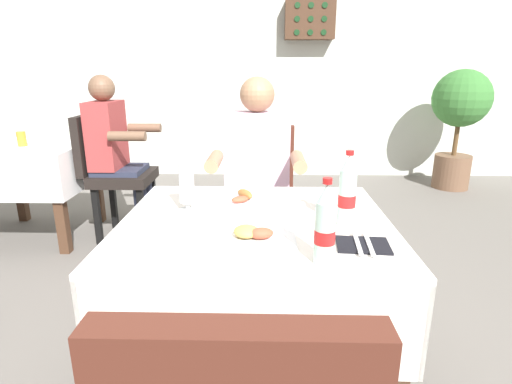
{
  "coord_description": "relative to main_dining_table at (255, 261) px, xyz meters",
  "views": [
    {
      "loc": [
        0.06,
        -1.28,
        1.29
      ],
      "look_at": [
        0.03,
        0.29,
        0.82
      ],
      "focal_mm": 28.62,
      "sensor_mm": 36.0,
      "label": 1
    }
  ],
  "objects": [
    {
      "name": "wall_bottle_rack",
      "position": [
        0.53,
        3.52,
        1.27
      ],
      "size": [
        0.56,
        0.21,
        0.42
      ],
      "color": "#472D1E"
    },
    {
      "name": "seated_diner_far",
      "position": [
        -0.01,
        0.74,
        0.14
      ],
      "size": [
        0.5,
        0.46,
        1.26
      ],
      "color": "#282D42",
      "rests_on": "ground"
    },
    {
      "name": "cola_bottle_secondary",
      "position": [
        0.21,
        -0.36,
        0.29
      ],
      "size": [
        0.06,
        0.06,
        0.26
      ],
      "color": "silver",
      "rests_on": "main_dining_table"
    },
    {
      "name": "background_chair_right",
      "position": [
        -1.16,
        1.58,
        -0.01
      ],
      "size": [
        0.5,
        0.44,
        0.97
      ],
      "color": "black",
      "rests_on": "ground"
    },
    {
      "name": "beer_glass_left",
      "position": [
        -0.28,
        0.1,
        0.28
      ],
      "size": [
        0.07,
        0.07,
        0.2
      ],
      "color": "white",
      "rests_on": "main_dining_table"
    },
    {
      "name": "main_dining_table",
      "position": [
        0.0,
        0.0,
        0.0
      ],
      "size": [
        1.02,
        0.91,
        0.74
      ],
      "color": "white",
      "rests_on": "ground"
    },
    {
      "name": "potted_plant_corner",
      "position": [
        2.14,
        3.08,
        0.27
      ],
      "size": [
        0.61,
        0.61,
        1.31
      ],
      "color": "brown",
      "rests_on": "ground"
    },
    {
      "name": "napkin_cutlery_set",
      "position": [
        0.36,
        -0.24,
        0.18
      ],
      "size": [
        0.18,
        0.19,
        0.01
      ],
      "color": "black",
      "rests_on": "main_dining_table"
    },
    {
      "name": "cola_bottle_primary",
      "position": [
        0.34,
        -0.04,
        0.3
      ],
      "size": [
        0.06,
        0.06,
        0.28
      ],
      "color": "silver",
      "rests_on": "main_dining_table"
    },
    {
      "name": "background_patron",
      "position": [
        -1.11,
        1.58,
        0.14
      ],
      "size": [
        0.46,
        0.5,
        1.26
      ],
      "color": "#282D42",
      "rests_on": "ground"
    },
    {
      "name": "background_table_tumbler",
      "position": [
        -1.79,
        1.53,
        0.23
      ],
      "size": [
        0.06,
        0.06,
        0.11
      ],
      "primitive_type": "cylinder",
      "color": "#C68928",
      "rests_on": "background_dining_table"
    },
    {
      "name": "back_wall",
      "position": [
        -0.03,
        3.69,
        1.0
      ],
      "size": [
        11.0,
        0.12,
        3.14
      ],
      "primitive_type": "cube",
      "color": "silver",
      "rests_on": "ground"
    },
    {
      "name": "background_dining_table",
      "position": [
        -1.77,
        1.58,
        -0.02
      ],
      "size": [
        0.81,
        0.78,
        0.74
      ],
      "color": "white",
      "rests_on": "ground"
    },
    {
      "name": "plate_near_camera",
      "position": [
        0.01,
        -0.21,
        0.19
      ],
      "size": [
        0.22,
        0.22,
        0.05
      ],
      "color": "white",
      "rests_on": "main_dining_table"
    },
    {
      "name": "plate_far_diner",
      "position": [
        -0.04,
        0.21,
        0.19
      ],
      "size": [
        0.24,
        0.24,
        0.05
      ],
      "color": "white",
      "rests_on": "main_dining_table"
    },
    {
      "name": "chair_far_diner_seat",
      "position": [
        0.0,
        0.85,
        -0.01
      ],
      "size": [
        0.44,
        0.5,
        0.97
      ],
      "color": "#4C2319",
      "rests_on": "ground"
    }
  ]
}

